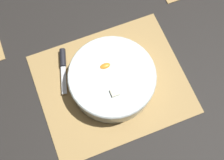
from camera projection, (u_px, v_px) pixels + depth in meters
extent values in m
plane|color=black|center=(112.00, 84.00, 0.90)|extent=(6.00, 6.00, 0.00)
cube|color=#A8844C|center=(112.00, 84.00, 0.90)|extent=(0.42, 0.35, 0.01)
cube|color=brown|center=(163.00, 65.00, 0.92)|extent=(0.01, 0.34, 0.00)
cube|color=brown|center=(149.00, 70.00, 0.91)|extent=(0.01, 0.34, 0.00)
cube|color=brown|center=(134.00, 75.00, 0.91)|extent=(0.01, 0.34, 0.00)
cube|color=brown|center=(119.00, 81.00, 0.90)|extent=(0.01, 0.34, 0.00)
cube|color=brown|center=(104.00, 86.00, 0.89)|extent=(0.01, 0.34, 0.00)
cube|color=brown|center=(89.00, 92.00, 0.89)|extent=(0.01, 0.34, 0.00)
cube|color=brown|center=(74.00, 97.00, 0.88)|extent=(0.01, 0.34, 0.00)
cube|color=brown|center=(58.00, 103.00, 0.87)|extent=(0.01, 0.34, 0.00)
cylinder|color=silver|center=(112.00, 79.00, 0.86)|extent=(0.24, 0.24, 0.06)
torus|color=silver|center=(112.00, 76.00, 0.84)|extent=(0.24, 0.24, 0.01)
cylinder|color=#F7EFC6|center=(87.00, 59.00, 0.86)|extent=(0.03, 0.03, 0.01)
cylinder|color=#F7EFC6|center=(126.00, 91.00, 0.83)|extent=(0.03, 0.03, 0.01)
cylinder|color=#F7EFC6|center=(83.00, 66.00, 0.89)|extent=(0.03, 0.03, 0.01)
cylinder|color=#F7EFC6|center=(116.00, 86.00, 0.84)|extent=(0.03, 0.03, 0.01)
cylinder|color=#F7EFC6|center=(110.00, 79.00, 0.87)|extent=(0.02, 0.02, 0.01)
cylinder|color=#F7EFC6|center=(104.00, 102.00, 0.81)|extent=(0.02, 0.02, 0.01)
cube|color=beige|center=(111.00, 57.00, 0.90)|extent=(0.03, 0.03, 0.03)
cube|color=beige|center=(104.00, 72.00, 0.89)|extent=(0.03, 0.03, 0.03)
cube|color=beige|center=(116.00, 107.00, 0.82)|extent=(0.02, 0.02, 0.02)
cube|color=beige|center=(135.00, 103.00, 0.82)|extent=(0.03, 0.03, 0.03)
cube|color=beige|center=(105.00, 106.00, 0.84)|extent=(0.03, 0.03, 0.03)
cube|color=beige|center=(115.00, 93.00, 0.82)|extent=(0.02, 0.02, 0.02)
cube|color=beige|center=(110.00, 58.00, 0.87)|extent=(0.02, 0.02, 0.02)
ellipsoid|color=red|center=(133.00, 58.00, 0.91)|extent=(0.03, 0.01, 0.01)
ellipsoid|color=red|center=(128.00, 97.00, 0.84)|extent=(0.03, 0.01, 0.01)
ellipsoid|color=red|center=(135.00, 79.00, 0.87)|extent=(0.03, 0.02, 0.01)
ellipsoid|color=orange|center=(105.00, 67.00, 0.85)|extent=(0.03, 0.02, 0.02)
ellipsoid|color=orange|center=(126.00, 89.00, 0.87)|extent=(0.03, 0.01, 0.01)
ellipsoid|color=orange|center=(142.00, 84.00, 0.85)|extent=(0.03, 0.02, 0.02)
ellipsoid|color=orange|center=(93.00, 57.00, 0.90)|extent=(0.03, 0.02, 0.01)
cube|color=silver|center=(64.00, 80.00, 0.89)|extent=(0.04, 0.09, 0.00)
cylinder|color=black|center=(63.00, 58.00, 0.91)|extent=(0.03, 0.06, 0.02)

